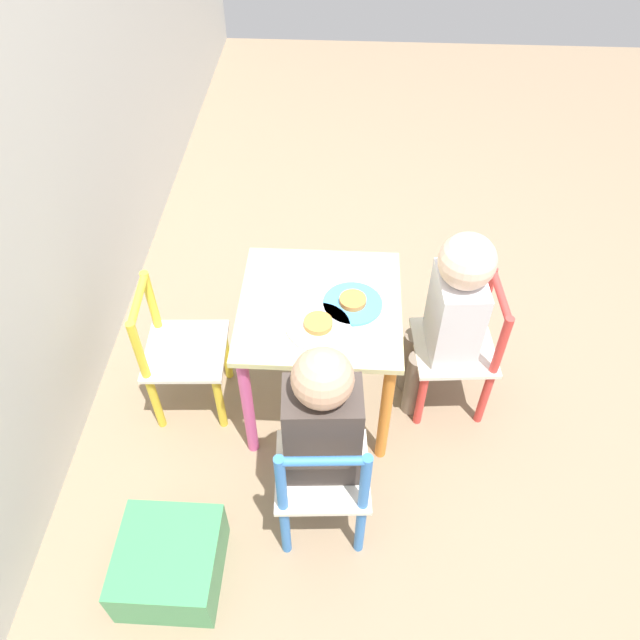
{
  "coord_description": "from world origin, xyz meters",
  "views": [
    {
      "loc": [
        -1.31,
        -0.07,
        1.82
      ],
      "look_at": [
        0.0,
        0.0,
        0.41
      ],
      "focal_mm": 35.0,
      "sensor_mm": 36.0,
      "label": 1
    }
  ],
  "objects_px": {
    "plate_front": "(353,303)",
    "plate_left": "(318,326)",
    "child_left": "(322,426)",
    "storage_bin": "(170,562)",
    "chair_yellow": "(179,354)",
    "kids_table": "(320,324)",
    "chair_red": "(460,350)",
    "chair_blue": "(322,481)",
    "child_front": "(451,311)"
  },
  "relations": [
    {
      "from": "plate_front",
      "to": "plate_left",
      "type": "distance_m",
      "value": 0.14
    },
    {
      "from": "child_left",
      "to": "storage_bin",
      "type": "relative_size",
      "value": 2.61
    },
    {
      "from": "plate_front",
      "to": "chair_yellow",
      "type": "bearing_deg",
      "value": 92.75
    },
    {
      "from": "kids_table",
      "to": "plate_front",
      "type": "relative_size",
      "value": 2.73
    },
    {
      "from": "kids_table",
      "to": "storage_bin",
      "type": "bearing_deg",
      "value": 149.08
    },
    {
      "from": "child_left",
      "to": "storage_bin",
      "type": "xyz_separation_m",
      "value": [
        -0.24,
        0.41,
        -0.35
      ]
    },
    {
      "from": "chair_yellow",
      "to": "plate_left",
      "type": "relative_size",
      "value": 2.75
    },
    {
      "from": "chair_red",
      "to": "plate_front",
      "type": "distance_m",
      "value": 0.44
    },
    {
      "from": "chair_yellow",
      "to": "storage_bin",
      "type": "distance_m",
      "value": 0.64
    },
    {
      "from": "child_left",
      "to": "chair_blue",
      "type": "bearing_deg",
      "value": 90.0
    },
    {
      "from": "chair_yellow",
      "to": "kids_table",
      "type": "bearing_deg",
      "value": -90.0
    },
    {
      "from": "plate_front",
      "to": "storage_bin",
      "type": "xyz_separation_m",
      "value": [
        -0.64,
        0.48,
        -0.41
      ]
    },
    {
      "from": "child_left",
      "to": "storage_bin",
      "type": "height_order",
      "value": "child_left"
    },
    {
      "from": "storage_bin",
      "to": "chair_red",
      "type": "bearing_deg",
      "value": -51.08
    },
    {
      "from": "chair_blue",
      "to": "child_left",
      "type": "height_order",
      "value": "child_left"
    },
    {
      "from": "child_front",
      "to": "plate_left",
      "type": "relative_size",
      "value": 3.89
    },
    {
      "from": "kids_table",
      "to": "plate_left",
      "type": "height_order",
      "value": "plate_left"
    },
    {
      "from": "kids_table",
      "to": "plate_left",
      "type": "bearing_deg",
      "value": 180.0
    },
    {
      "from": "plate_front",
      "to": "storage_bin",
      "type": "distance_m",
      "value": 0.9
    },
    {
      "from": "kids_table",
      "to": "child_left",
      "type": "relative_size",
      "value": 0.66
    },
    {
      "from": "kids_table",
      "to": "chair_yellow",
      "type": "relative_size",
      "value": 0.95
    },
    {
      "from": "chair_yellow",
      "to": "child_left",
      "type": "relative_size",
      "value": 0.7
    },
    {
      "from": "child_left",
      "to": "chair_red",
      "type": "bearing_deg",
      "value": -138.5
    },
    {
      "from": "chair_yellow",
      "to": "plate_left",
      "type": "xyz_separation_m",
      "value": [
        -0.07,
        -0.46,
        0.24
      ]
    },
    {
      "from": "chair_red",
      "to": "plate_left",
      "type": "xyz_separation_m",
      "value": [
        -0.14,
        0.46,
        0.24
      ]
    },
    {
      "from": "chair_red",
      "to": "storage_bin",
      "type": "relative_size",
      "value": 1.82
    },
    {
      "from": "kids_table",
      "to": "chair_red",
      "type": "height_order",
      "value": "chair_red"
    },
    {
      "from": "child_front",
      "to": "storage_bin",
      "type": "bearing_deg",
      "value": -54.08
    },
    {
      "from": "child_front",
      "to": "plate_left",
      "type": "bearing_deg",
      "value": -76.61
    },
    {
      "from": "chair_blue",
      "to": "storage_bin",
      "type": "height_order",
      "value": "chair_blue"
    },
    {
      "from": "child_front",
      "to": "child_left",
      "type": "relative_size",
      "value": 0.99
    },
    {
      "from": "chair_red",
      "to": "child_left",
      "type": "height_order",
      "value": "child_left"
    },
    {
      "from": "kids_table",
      "to": "child_front",
      "type": "bearing_deg",
      "value": -85.12
    },
    {
      "from": "chair_blue",
      "to": "plate_front",
      "type": "distance_m",
      "value": 0.52
    },
    {
      "from": "chair_yellow",
      "to": "child_front",
      "type": "xyz_separation_m",
      "value": [
        0.06,
        -0.86,
        0.19
      ]
    },
    {
      "from": "plate_left",
      "to": "chair_red",
      "type": "bearing_deg",
      "value": -73.4
    },
    {
      "from": "kids_table",
      "to": "child_front",
      "type": "height_order",
      "value": "child_front"
    },
    {
      "from": "chair_red",
      "to": "chair_yellow",
      "type": "distance_m",
      "value": 0.92
    },
    {
      "from": "child_front",
      "to": "kids_table",
      "type": "bearing_deg",
      "value": -90.0
    },
    {
      "from": "chair_blue",
      "to": "kids_table",
      "type": "bearing_deg",
      "value": -90.0
    },
    {
      "from": "kids_table",
      "to": "chair_yellow",
      "type": "distance_m",
      "value": 0.48
    },
    {
      "from": "child_left",
      "to": "chair_yellow",
      "type": "bearing_deg",
      "value": -41.28
    },
    {
      "from": "plate_front",
      "to": "chair_blue",
      "type": "bearing_deg",
      "value": 171.8
    },
    {
      "from": "plate_left",
      "to": "child_front",
      "type": "bearing_deg",
      "value": -71.73
    },
    {
      "from": "storage_bin",
      "to": "kids_table",
      "type": "bearing_deg",
      "value": -30.92
    },
    {
      "from": "child_left",
      "to": "plate_front",
      "type": "bearing_deg",
      "value": -103.92
    },
    {
      "from": "storage_bin",
      "to": "child_left",
      "type": "bearing_deg",
      "value": -59.42
    },
    {
      "from": "kids_table",
      "to": "chair_yellow",
      "type": "bearing_deg",
      "value": 93.33
    },
    {
      "from": "chair_blue",
      "to": "child_front",
      "type": "relative_size",
      "value": 0.71
    },
    {
      "from": "chair_yellow",
      "to": "storage_bin",
      "type": "height_order",
      "value": "chair_yellow"
    }
  ]
}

